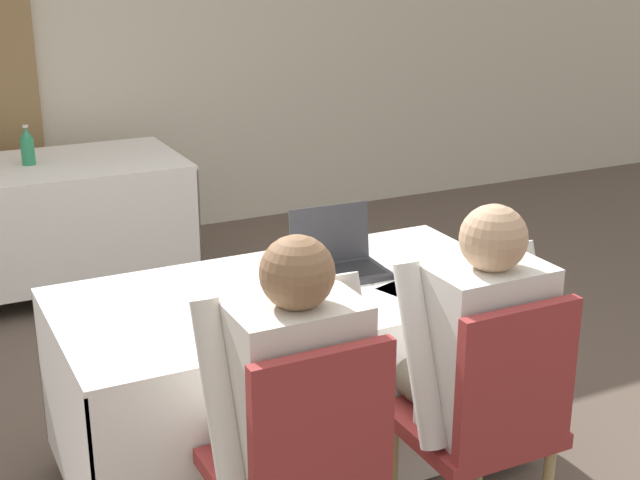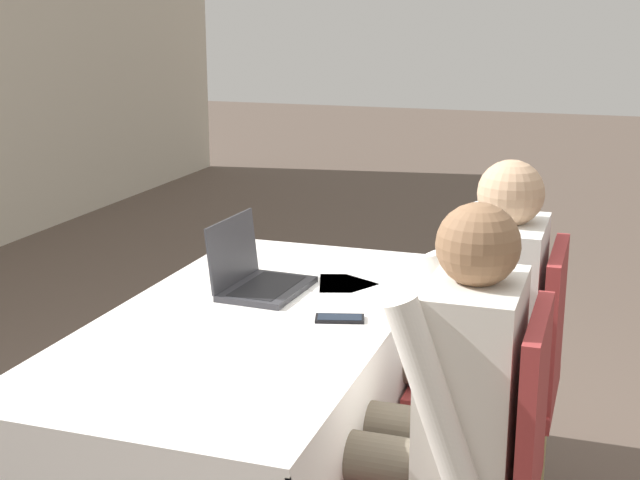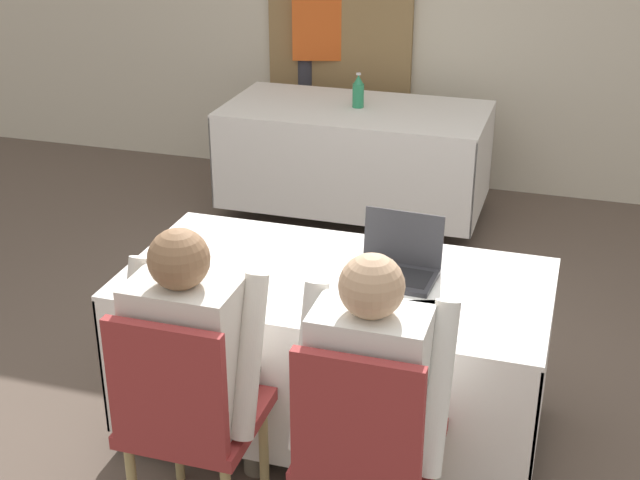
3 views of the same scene
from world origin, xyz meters
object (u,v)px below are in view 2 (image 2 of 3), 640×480
laptop (257,277)px  person_white_shirt (478,320)px  chair_near_left (478,466)px  cell_phone (340,318)px  chair_near_right (509,371)px  person_checkered_shirt (439,401)px

laptop → person_white_shirt: person_white_shirt is taller
laptop → chair_near_left: (-0.53, -0.81, -0.25)m
cell_phone → chair_near_right: bearing=-75.8°
cell_phone → person_checkered_shirt: person_checkered_shirt is taller
chair_near_left → chair_near_right: size_ratio=1.00×
cell_phone → chair_near_right: 0.59m
chair_near_right → person_checkered_shirt: 0.65m
chair_near_right → person_white_shirt: person_white_shirt is taller
cell_phone → chair_near_left: (-0.35, -0.47, -0.21)m
person_white_shirt → laptop: bearing=-82.8°
cell_phone → person_white_shirt: bearing=-69.2°
laptop → chair_near_left: size_ratio=0.36×
person_checkered_shirt → person_white_shirt: 0.62m
laptop → chair_near_left: 1.00m
laptop → person_checkered_shirt: (-0.53, -0.71, -0.10)m
chair_near_right → person_white_shirt: size_ratio=0.78×
chair_near_right → cell_phone: bearing=-59.9°
person_checkered_shirt → person_white_shirt: size_ratio=1.00×
chair_near_left → person_checkered_shirt: bearing=-90.0°
person_checkered_shirt → person_white_shirt: bearing=-180.0°
cell_phone → person_white_shirt: 0.46m
laptop → cell_phone: size_ratio=2.12×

